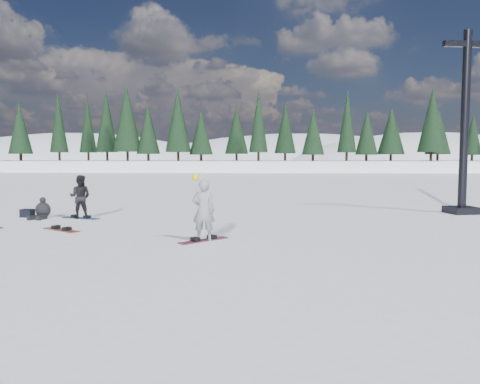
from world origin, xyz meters
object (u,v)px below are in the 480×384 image
(snowboarder_man, at_px, (80,197))
(seated_rider, at_px, (42,210))
(snowboarder_woman, at_px, (203,210))
(lift_tower, at_px, (464,140))
(gear_bag, at_px, (27,213))
(snowboard_loose_b, at_px, (61,230))

(snowboarder_man, height_order, seated_rider, snowboarder_man)
(snowboarder_woman, relative_size, snowboarder_man, 1.14)
(lift_tower, relative_size, gear_bag, 15.76)
(snowboarder_man, bearing_deg, gear_bag, -10.94)
(snowboarder_man, xyz_separation_m, seated_rider, (-1.43, 0.03, -0.50))
(seated_rider, relative_size, gear_bag, 2.16)
(snowboarder_woman, relative_size, gear_bag, 4.01)
(snowboarder_woman, relative_size, snowboard_loose_b, 1.20)
(seated_rider, bearing_deg, snowboarder_woman, -17.64)
(snowboarder_woman, distance_m, seated_rider, 7.75)
(snowboarder_man, height_order, snowboard_loose_b, snowboarder_man)
(snowboarder_man, distance_m, gear_bag, 2.24)
(gear_bag, bearing_deg, lift_tower, 6.60)
(lift_tower, xyz_separation_m, snowboarder_man, (-14.47, -2.20, -2.09))
(snowboarder_woman, xyz_separation_m, gear_bag, (-7.15, 4.50, -0.69))
(lift_tower, height_order, snowboarder_woman, lift_tower)
(seated_rider, relative_size, snowboard_loose_b, 0.65)
(snowboard_loose_b, bearing_deg, lift_tower, 51.54)
(lift_tower, relative_size, snowboard_loose_b, 4.73)
(lift_tower, xyz_separation_m, snowboarder_woman, (-9.45, -6.42, -2.04))
(snowboarder_woman, height_order, snowboarder_man, snowboarder_woman)
(snowboarder_man, bearing_deg, lift_tower, -174.82)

